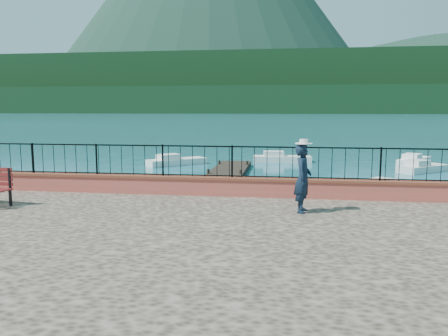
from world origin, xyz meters
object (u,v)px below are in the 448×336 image
(boat_3, at_px, (177,159))
(boat_5, at_px, (414,158))
(boat_2, at_px, (423,165))
(boat_4, at_px, (282,156))
(person, at_px, (303,178))
(boat_0, at_px, (102,197))
(boat_1, at_px, (395,189))

(boat_3, xyz_separation_m, boat_5, (16.33, 2.74, 0.00))
(boat_2, bearing_deg, boat_4, 117.87)
(person, bearing_deg, boat_3, 34.28)
(boat_4, bearing_deg, boat_0, -119.27)
(boat_1, height_order, boat_4, same)
(boat_0, relative_size, boat_1, 1.14)
(boat_0, relative_size, boat_2, 1.13)
(boat_0, bearing_deg, boat_1, 1.13)
(person, relative_size, boat_5, 0.46)
(person, bearing_deg, boat_0, 68.55)
(boat_1, distance_m, boat_2, 9.11)
(boat_3, height_order, boat_4, same)
(boat_0, height_order, boat_3, same)
(person, xyz_separation_m, boat_4, (-0.70, 20.49, -1.70))
(boat_4, bearing_deg, boat_2, -30.12)
(boat_5, bearing_deg, person, -172.16)
(boat_0, distance_m, boat_4, 17.23)
(boat_4, bearing_deg, boat_3, -164.46)
(boat_5, bearing_deg, boat_0, 164.68)
(boat_1, xyz_separation_m, boat_2, (3.59, 8.37, 0.00))
(boat_0, distance_m, boat_3, 13.00)
(person, distance_m, boat_3, 19.47)
(person, distance_m, boat_1, 9.41)
(boat_0, bearing_deg, boat_5, 29.26)
(boat_4, bearing_deg, boat_1, -73.45)
(boat_0, xyz_separation_m, boat_5, (16.07, 15.74, 0.00))
(boat_4, xyz_separation_m, boat_5, (9.15, -0.04, 0.00))
(boat_0, height_order, boat_1, same)
(boat_1, relative_size, boat_5, 0.85)
(boat_2, xyz_separation_m, boat_3, (-15.77, 1.15, 0.00))
(boat_0, bearing_deg, person, -46.89)
(boat_0, xyz_separation_m, boat_4, (6.92, 15.77, 0.00))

